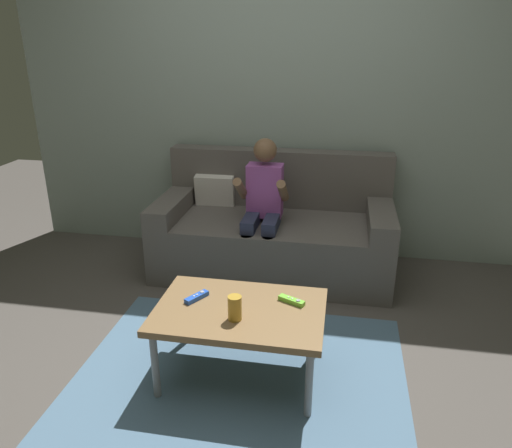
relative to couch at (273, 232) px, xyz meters
name	(u,v)px	position (x,y,z in m)	size (l,w,h in m)	color
ground_plane	(231,376)	(-0.03, -1.29, -0.29)	(8.10, 8.10, 0.00)	#4C4742
wall_back	(279,93)	(-0.03, 0.39, 0.96)	(4.05, 0.05, 2.50)	gray
couch	(273,232)	(0.00, 0.00, 0.00)	(1.68, 0.80, 0.85)	#56514C
person_seated_on_couch	(263,204)	(-0.05, -0.19, 0.28)	(0.35, 0.42, 1.00)	#282D47
coffee_table	(240,315)	(0.02, -1.27, 0.06)	(0.83, 0.56, 0.40)	brown
area_rug	(241,374)	(0.02, -1.27, -0.29)	(1.69, 1.32, 0.01)	slate
game_remote_blue_near_edge	(197,297)	(-0.22, -1.22, 0.11)	(0.10, 0.14, 0.03)	blue
game_remote_lime_center	(292,301)	(0.26, -1.17, 0.11)	(0.14, 0.09, 0.03)	#72C638
soda_can	(235,308)	(0.02, -1.37, 0.16)	(0.07, 0.07, 0.12)	#B78C2D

